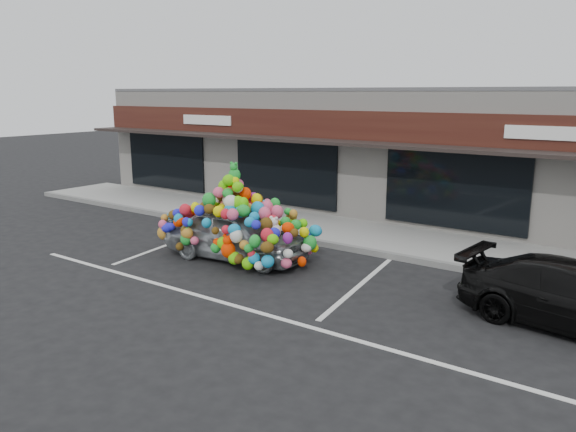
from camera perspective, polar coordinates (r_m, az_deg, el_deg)
The scene contains 8 objects.
ground at distance 13.85m, azimuth -3.43°, elevation -5.07°, with size 90.00×90.00×0.00m, color black.
shop_building at distance 20.57m, azimuth 11.48°, elevation 6.63°, with size 24.00×7.20×4.31m.
sidewalk at distance 17.01m, azimuth 5.04°, elevation -1.50°, with size 26.00×3.00×0.15m, color #9A9B95.
kerb at distance 15.77m, azimuth 2.27°, elevation -2.58°, with size 26.00×0.18×0.16m, color slate.
parking_stripe_left at distance 16.11m, azimuth -11.90°, elevation -2.79°, with size 0.12×4.40×0.01m, color silver.
parking_stripe_mid at distance 12.54m, azimuth 7.26°, elevation -7.03°, with size 0.12×4.40×0.01m, color silver.
lane_line at distance 10.98m, azimuth -2.80°, elevation -9.82°, with size 14.00×0.12×0.01m, color silver.
toy_car at distance 14.25m, azimuth -5.32°, elevation -1.24°, with size 2.78×4.24×2.37m.
Camera 1 is at (8.31, -10.27, 4.17)m, focal length 35.00 mm.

